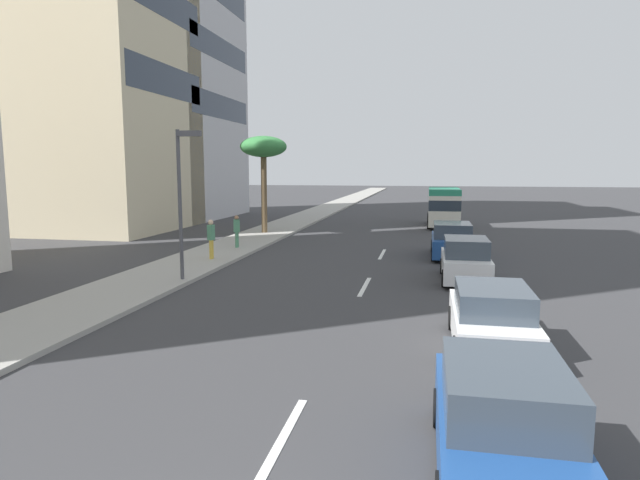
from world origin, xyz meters
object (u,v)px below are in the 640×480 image
Objects in this scene: palm_tree at (263,149)px; street_lamp at (182,185)px; minibus_fourth at (444,205)px; car_lead at (452,241)px; car_second at (502,423)px; car_third at (465,261)px; pedestrian_mid_block at (237,230)px; pedestrian_near_lamp at (211,237)px; car_fifth at (491,318)px.

street_lamp is at bearing -174.29° from palm_tree.
minibus_fourth is 14.39m from palm_tree.
street_lamp is at bearing 128.97° from car_lead.
car_lead is 0.82× the size of street_lamp.
car_second is 13.65m from car_third.
pedestrian_mid_block is at bearing -175.25° from palm_tree.
pedestrian_near_lamp is at bearing 148.76° from minibus_fourth.
pedestrian_mid_block is at bearing 142.35° from minibus_fourth.
car_second is 33.78m from minibus_fourth.
pedestrian_mid_block is at bearing 39.75° from car_fifth.
car_lead reaches higher than car_fifth.
car_third is 20.14m from minibus_fourth.
minibus_fourth reaches higher than car_second.
minibus_fourth is (33.77, -0.05, 0.77)m from car_second.
car_third is 0.95× the size of car_fifth.
car_third is at bearing -76.83° from street_lamp.
car_second is at bearing -138.12° from street_lamp.
car_lead reaches higher than car_second.
car_fifth is 0.69× the size of palm_tree.
car_lead is 5.77m from car_third.
car_fifth is 15.18m from pedestrian_near_lamp.
minibus_fourth is 1.08× the size of palm_tree.
palm_tree is 1.11× the size of street_lamp.
street_lamp reaches higher than minibus_fourth.
pedestrian_mid_block is (13.78, 11.46, 0.35)m from car_fifth.
pedestrian_near_lamp is at bearing -113.22° from pedestrian_mid_block.
car_third is 12.77m from pedestrian_mid_block.
minibus_fourth is at bearing -24.11° from street_lamp.
car_third is at bearing -1.55° from car_second.
palm_tree is (12.60, 11.92, 4.73)m from car_third.
car_third is 0.60× the size of minibus_fourth.
car_third is at bearing -177.22° from car_lead.
minibus_fourth is 1.20× the size of street_lamp.
pedestrian_near_lamp is (2.11, 11.25, 0.38)m from car_third.
pedestrian_near_lamp is 1.07× the size of pedestrian_mid_block.
car_lead is at bearing 2.78° from car_third.
pedestrian_near_lamp is 0.33× the size of street_lamp.
car_third is 17.98m from palm_tree.
palm_tree reaches higher than pedestrian_mid_block.
car_lead is 0.68× the size of minibus_fourth.
car_lead is 11.08m from pedestrian_mid_block.
pedestrian_near_lamp is at bearing 10.39° from street_lamp.
car_lead is 13.73m from car_fifth.
minibus_fourth is at bearing 0.86° from car_fifth.
car_third is 11.08m from street_lamp.
car_fifth is (-7.96, -0.10, -0.06)m from car_third.
pedestrian_mid_block is (0.05, 11.08, 0.29)m from car_lead.
car_fifth is at bearing 61.20° from pedestrian_near_lamp.
pedestrian_mid_block is 0.31× the size of street_lamp.
car_second is 29.06m from palm_tree.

